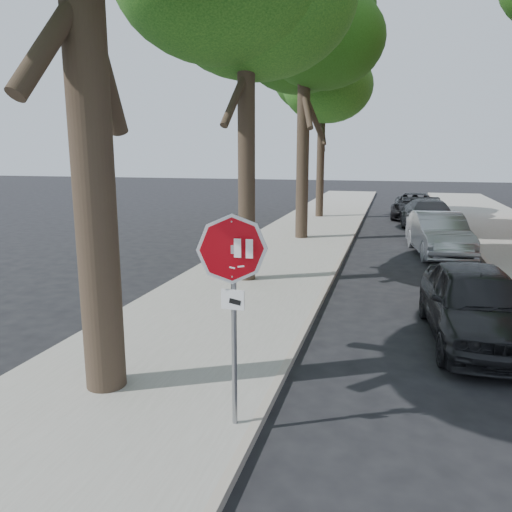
# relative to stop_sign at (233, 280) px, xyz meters

# --- Properties ---
(ground) EXTENTS (120.00, 120.00, 0.00)m
(ground) POSITION_rel_stop_sign_xyz_m (0.70, 0.03, -1.95)
(ground) COLOR black
(ground) RESTS_ON ground
(sidewalk_left) EXTENTS (4.00, 55.00, 0.12)m
(sidewalk_left) POSITION_rel_stop_sign_xyz_m (-1.80, 12.03, -1.89)
(sidewalk_left) COLOR gray
(sidewalk_left) RESTS_ON ground
(curb_left) EXTENTS (0.12, 55.00, 0.13)m
(curb_left) POSITION_rel_stop_sign_xyz_m (0.25, 12.03, -1.88)
(curb_left) COLOR #9E9384
(curb_left) RESTS_ON ground
(curb_right) EXTENTS (0.12, 55.00, 0.13)m
(curb_right) POSITION_rel_stop_sign_xyz_m (4.65, 12.03, -1.88)
(curb_right) COLOR #9E9384
(curb_right) RESTS_ON ground
(stop_sign) EXTENTS (0.76, 0.34, 2.61)m
(stop_sign) POSITION_rel_stop_sign_xyz_m (0.00, 0.00, 0.00)
(stop_sign) COLOR gray
(stop_sign) RESTS_ON sidewalk_left
(tree_mid_b) EXTENTS (5.88, 5.46, 10.36)m
(tree_mid_b) POSITION_rel_stop_sign_xyz_m (-1.72, 14.15, 6.05)
(tree_mid_b) COLOR black
(tree_mid_b) RESTS_ON sidewalk_left
(tree_far) EXTENTS (5.29, 4.91, 9.33)m
(tree_far) POSITION_rel_stop_sign_xyz_m (-2.02, 21.14, 5.26)
(tree_far) COLOR black
(tree_far) RESTS_ON sidewalk_left
(car_a) EXTENTS (1.93, 4.25, 1.41)m
(car_a) POSITION_rel_stop_sign_xyz_m (3.30, 4.14, -1.24)
(car_a) COLOR black
(car_a) RESTS_ON ground
(car_b) EXTENTS (2.10, 4.51, 1.43)m
(car_b) POSITION_rel_stop_sign_xyz_m (3.30, 12.36, -1.23)
(car_b) COLOR #95989D
(car_b) RESTS_ON ground
(car_c) EXTENTS (2.56, 5.09, 1.42)m
(car_c) POSITION_rel_stop_sign_xyz_m (3.30, 17.28, -1.24)
(car_c) COLOR #424246
(car_c) RESTS_ON ground
(car_d) EXTENTS (2.49, 4.88, 1.32)m
(car_d) POSITION_rel_stop_sign_xyz_m (2.86, 22.40, -1.29)
(car_d) COLOR black
(car_d) RESTS_ON ground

